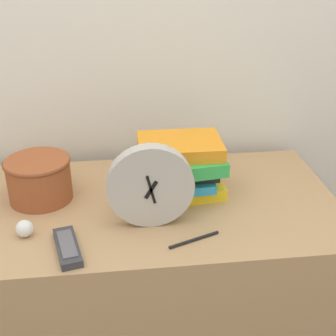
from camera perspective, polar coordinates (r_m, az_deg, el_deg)
wall_back at (r=1.56m, az=-8.03°, el=17.07°), size 6.00×0.04×2.40m
desk at (r=1.59m, az=-6.14°, el=-16.16°), size 1.32×0.60×0.76m
desk_clock at (r=1.21m, az=-2.15°, el=-2.26°), size 0.23×0.04×0.23m
book_stack at (r=1.36m, az=1.95°, el=0.21°), size 0.25×0.20×0.17m
basket at (r=1.40m, az=-15.44°, el=-1.15°), size 0.19×0.19×0.13m
tv_remote at (r=1.19m, az=-12.16°, el=-9.41°), size 0.08×0.16×0.02m
crumpled_paper_ball at (r=1.26m, az=-17.08°, el=-7.07°), size 0.04×0.04×0.04m
pen at (r=1.20m, az=3.19°, el=-8.72°), size 0.14×0.06×0.01m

